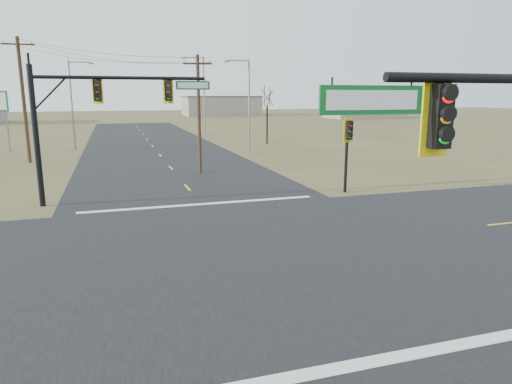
# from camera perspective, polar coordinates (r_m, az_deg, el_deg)

# --- Properties ---
(ground) EXTENTS (320.00, 320.00, 0.00)m
(ground) POSITION_cam_1_polar(r_m,az_deg,el_deg) (16.44, -1.94, -7.47)
(ground) COLOR brown
(ground) RESTS_ON ground
(road_ew) EXTENTS (160.00, 14.00, 0.02)m
(road_ew) POSITION_cam_1_polar(r_m,az_deg,el_deg) (16.44, -1.94, -7.44)
(road_ew) COLOR black
(road_ew) RESTS_ON ground
(road_ns) EXTENTS (14.00, 160.00, 0.02)m
(road_ns) POSITION_cam_1_polar(r_m,az_deg,el_deg) (16.44, -1.94, -7.43)
(road_ns) COLOR black
(road_ns) RESTS_ON ground
(stop_bar_near) EXTENTS (12.00, 0.40, 0.01)m
(stop_bar_near) POSITION_cam_1_polar(r_m,az_deg,el_deg) (10.10, 10.34, -20.85)
(stop_bar_near) COLOR silver
(stop_bar_near) RESTS_ON road_ns
(stop_bar_far) EXTENTS (12.00, 0.40, 0.01)m
(stop_bar_far) POSITION_cam_1_polar(r_m,az_deg,el_deg) (23.46, -6.85, -1.52)
(stop_bar_far) COLOR silver
(stop_bar_far) RESTS_ON road_ns
(mast_arm_far) EXTENTS (8.84, 0.60, 6.94)m
(mast_arm_far) POSITION_cam_1_polar(r_m,az_deg,el_deg) (24.59, -19.08, 10.29)
(mast_arm_far) COLOR black
(mast_arm_far) RESTS_ON ground
(pedestal_signal_ne) EXTENTS (0.59, 0.51, 4.28)m
(pedestal_signal_ne) POSITION_cam_1_polar(r_m,az_deg,el_deg) (26.22, 11.46, 6.64)
(pedestal_signal_ne) COLOR black
(pedestal_signal_ne) RESTS_ON ground
(utility_pole_near) EXTENTS (1.99, 0.49, 8.21)m
(utility_pole_near) POSITION_cam_1_polar(r_m,az_deg,el_deg) (32.65, -7.15, 9.85)
(utility_pole_near) COLOR #44321D
(utility_pole_near) RESTS_ON ground
(utility_pole_far) EXTENTS (2.46, 0.29, 10.04)m
(utility_pole_far) POSITION_cam_1_polar(r_m,az_deg,el_deg) (42.10, -27.07, 10.33)
(utility_pole_far) COLOR #44321D
(utility_pole_far) RESTS_ON ground
(streetlight_a) EXTENTS (2.49, 0.34, 8.88)m
(streetlight_a) POSITION_cam_1_polar(r_m,az_deg,el_deg) (44.81, -1.12, 11.36)
(streetlight_a) COLOR slate
(streetlight_a) RESTS_ON ground
(streetlight_b) EXTENTS (2.93, 0.46, 10.47)m
(streetlight_b) POSITION_cam_1_polar(r_m,az_deg,el_deg) (62.02, -6.73, 12.29)
(streetlight_b) COLOR slate
(streetlight_b) RESTS_ON ground
(streetlight_c) EXTENTS (2.48, 0.25, 8.90)m
(streetlight_c) POSITION_cam_1_polar(r_m,az_deg,el_deg) (50.17, -21.84, 10.61)
(streetlight_c) COLOR slate
(streetlight_c) RESTS_ON ground
(bare_tree_c) EXTENTS (3.83, 3.83, 6.98)m
(bare_tree_c) POSITION_cam_1_polar(r_m,az_deg,el_deg) (52.71, 1.40, 11.99)
(bare_tree_c) COLOR black
(bare_tree_c) RESTS_ON ground
(warehouse_mid) EXTENTS (20.00, 12.00, 5.00)m
(warehouse_mid) POSITION_cam_1_polar(r_m,az_deg,el_deg) (128.33, -4.38, 10.64)
(warehouse_mid) COLOR gray
(warehouse_mid) RESTS_ON ground
(warehouse_right) EXTENTS (18.00, 10.00, 4.50)m
(warehouse_right) POSITION_cam_1_polar(r_m,az_deg,el_deg) (116.17, 13.39, 10.09)
(warehouse_right) COLOR gray
(warehouse_right) RESTS_ON ground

